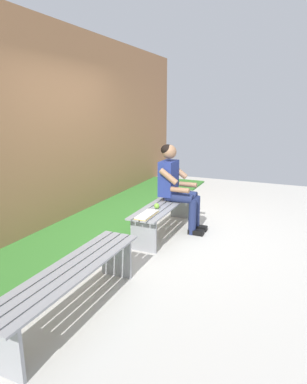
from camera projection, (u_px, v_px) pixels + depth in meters
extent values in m
cube|color=beige|center=(216.00, 282.00, 3.46)|extent=(10.00, 7.00, 0.04)
cube|color=#387A2D|center=(35.00, 242.00, 4.39)|extent=(9.00, 2.16, 0.03)
cube|color=#B27A51|center=(36.00, 127.00, 4.67)|extent=(9.50, 0.24, 2.96)
cube|color=gray|center=(155.00, 202.00, 4.74)|extent=(1.67, 0.09, 0.02)
cube|color=gray|center=(162.00, 203.00, 4.71)|extent=(1.67, 0.09, 0.02)
cube|color=gray|center=(168.00, 204.00, 4.67)|extent=(1.67, 0.09, 0.02)
cube|color=gray|center=(175.00, 205.00, 4.63)|extent=(1.67, 0.09, 0.02)
cube|color=gray|center=(181.00, 205.00, 5.38)|extent=(0.03, 0.35, 0.42)
cube|color=gray|center=(144.00, 236.00, 4.11)|extent=(0.03, 0.35, 0.42)
cube|color=gray|center=(57.00, 266.00, 2.84)|extent=(1.74, 0.09, 0.02)
cube|color=gray|center=(66.00, 268.00, 2.81)|extent=(1.74, 0.09, 0.02)
cube|color=gray|center=(76.00, 270.00, 2.77)|extent=(1.74, 0.09, 0.02)
cube|color=gray|center=(86.00, 273.00, 2.73)|extent=(1.74, 0.09, 0.02)
cube|color=gray|center=(116.00, 257.00, 3.51)|extent=(0.03, 0.35, 0.42)
cube|color=gray|center=(3.00, 350.00, 2.17)|extent=(0.03, 0.35, 0.42)
cube|color=navy|center=(169.00, 178.00, 4.77)|extent=(0.34, 0.20, 0.50)
sphere|color=#936B4C|center=(169.00, 152.00, 4.67)|extent=(0.20, 0.20, 0.20)
ellipsoid|color=black|center=(168.00, 150.00, 4.68)|extent=(0.20, 0.19, 0.15)
cylinder|color=navy|center=(183.00, 195.00, 4.84)|extent=(0.13, 0.40, 0.13)
cylinder|color=navy|center=(179.00, 198.00, 4.68)|extent=(0.13, 0.40, 0.13)
cylinder|color=navy|center=(196.00, 213.00, 4.82)|extent=(0.11, 0.11, 0.51)
cube|color=black|center=(199.00, 228.00, 4.86)|extent=(0.10, 0.22, 0.07)
cylinder|color=navy|center=(192.00, 217.00, 4.66)|extent=(0.11, 0.11, 0.51)
cube|color=black|center=(196.00, 232.00, 4.70)|extent=(0.10, 0.22, 0.07)
cylinder|color=#936B4C|center=(179.00, 171.00, 4.91)|extent=(0.08, 0.28, 0.23)
cylinder|color=#936B4C|center=(188.00, 185.00, 4.87)|extent=(0.07, 0.26, 0.07)
cylinder|color=#936B4C|center=(169.00, 177.00, 4.54)|extent=(0.08, 0.28, 0.23)
cylinder|color=#936B4C|center=(180.00, 190.00, 4.55)|extent=(0.07, 0.26, 0.07)
sphere|color=#72B738|center=(156.00, 206.00, 4.41)|extent=(0.07, 0.07, 0.07)
cube|color=white|center=(150.00, 212.00, 4.23)|extent=(0.20, 0.15, 0.02)
cube|color=white|center=(144.00, 217.00, 4.04)|extent=(0.20, 0.15, 0.02)
cube|color=#BF8C1E|center=(147.00, 215.00, 4.14)|extent=(0.41, 0.16, 0.01)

